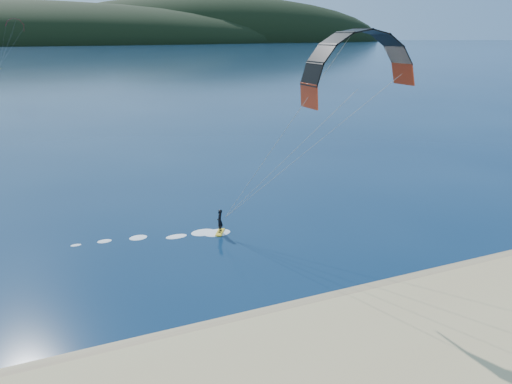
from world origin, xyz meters
TOP-DOWN VIEW (x-y plane):
  - wet_sand at (0.00, 4.50)m, footprint 220.00×2.50m
  - headland at (0.63, 745.28)m, footprint 1200.00×310.00m
  - kitesurfer_near at (11.32, 11.35)m, footprint 22.04×8.15m
  - kitesurfer_far at (-14.40, 208.57)m, footprint 12.45×5.06m

SIDE VIEW (x-z plane):
  - headland at x=0.63m, z-range -70.00..70.00m
  - wet_sand at x=0.00m, z-range 0.00..0.10m
  - kitesurfer_near at x=11.32m, z-range 3.35..16.77m
  - kitesurfer_far at x=-14.40m, z-range 6.42..24.93m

